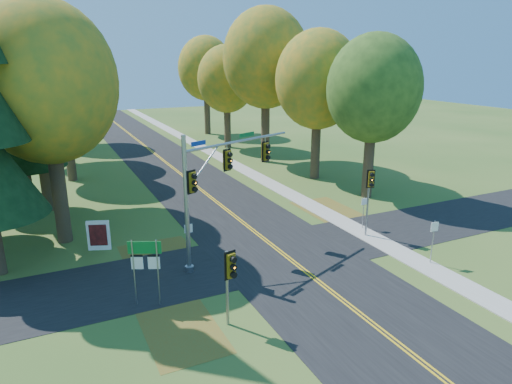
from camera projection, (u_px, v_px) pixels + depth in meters
name	position (u px, v px, depth m)	size (l,w,h in m)	color
ground	(299.00, 266.00, 24.78)	(160.00, 160.00, 0.00)	#2F541D
road_main	(299.00, 266.00, 24.78)	(8.00, 160.00, 0.02)	black
road_cross	(281.00, 252.00, 26.51)	(60.00, 6.00, 0.02)	black
centerline_left	(297.00, 266.00, 24.73)	(0.10, 160.00, 0.01)	gold
centerline_right	(300.00, 266.00, 24.82)	(0.10, 160.00, 0.01)	gold
sidewalk_east	(388.00, 246.00, 27.34)	(1.60, 160.00, 0.06)	#9E998E
leaf_patch_w_near	(162.00, 260.00, 25.55)	(4.00, 6.00, 0.00)	brown
leaf_patch_e	(338.00, 215.00, 32.77)	(3.50, 8.00, 0.00)	brown
leaf_patch_w_far	(181.00, 329.00, 19.09)	(3.00, 5.00, 0.00)	brown
tree_w_a	(47.00, 84.00, 25.57)	(8.00, 8.00, 14.15)	#38281C
tree_e_a	(374.00, 89.00, 34.69)	(7.20, 7.20, 12.73)	#38281C
tree_w_b	(32.00, 65.00, 31.03)	(8.60, 8.60, 15.38)	#38281C
tree_e_b	(318.00, 80.00, 40.22)	(7.60, 7.60, 13.33)	#38281C
tree_w_c	(63.00, 92.00, 39.70)	(6.80, 6.80, 11.91)	#38281C
tree_e_c	(266.00, 59.00, 46.27)	(8.80, 8.80, 15.79)	#38281C
tree_w_d	(49.00, 68.00, 46.46)	(8.20, 8.20, 14.56)	#38281C
tree_e_d	(227.00, 79.00, 54.64)	(7.00, 7.00, 12.32)	#38281C
tree_w_e	(56.00, 63.00, 56.29)	(8.40, 8.40, 14.97)	#38281C
tree_e_e	(206.00, 69.00, 64.12)	(7.80, 7.80, 13.74)	#38281C
pine_c	(12.00, 76.00, 30.45)	(5.60, 5.60, 20.56)	#38281C
traffic_mast	(215.00, 179.00, 24.25)	(7.50, 3.40, 7.30)	gray
east_signal_pole	(370.00, 186.00, 27.85)	(0.48, 0.58, 4.38)	gray
ped_signal_pole	(230.00, 271.00, 18.55)	(0.54, 0.64, 3.47)	gray
route_sign_cluster	(145.00, 259.00, 20.35)	(1.38, 0.65, 3.21)	gray
info_kiosk	(99.00, 235.00, 26.66)	(1.28, 0.62, 1.80)	white
reg_sign_e_north	(364.00, 207.00, 29.82)	(0.41, 0.07, 2.16)	gray
reg_sign_e_south	(434.00, 235.00, 24.63)	(0.48, 0.09, 2.51)	gray
reg_sign_w	(189.00, 236.00, 24.73)	(0.45, 0.07, 2.36)	gray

